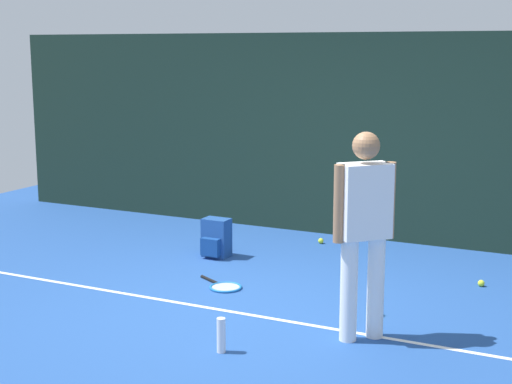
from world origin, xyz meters
The scene contains 11 objects.
ground_plane centered at (0.00, 0.00, 0.00)m, with size 12.00×12.00×0.00m, color #234C93.
back_fence centered at (0.00, 3.00, 1.26)m, with size 10.00×0.10×2.52m, color #192D23.
court_line centered at (0.00, -0.17, 0.00)m, with size 9.00×0.05×0.00m, color white.
tennis_player centered at (1.29, -0.27, 0.97)m, with size 0.44×0.44×1.70m.
tennis_racket centered at (-0.36, 0.42, 0.01)m, with size 0.62×0.45×0.03m.
backpack centered at (-0.99, 1.39, 0.21)m, with size 0.30×0.28×0.44m.
tennis_ball_near_player centered at (-0.14, 2.46, 0.03)m, with size 0.07×0.07×0.07m, color #CCE033.
tennis_ball_by_fence centered at (1.92, 1.59, 0.03)m, with size 0.07×0.07×0.07m, color #CCE033.
tennis_ball_mid_court centered at (1.26, 0.32, 0.03)m, with size 0.07×0.07×0.07m, color #CCE033.
tennis_ball_far_left centered at (0.56, 2.53, 0.03)m, with size 0.07×0.07×0.07m, color #CCE033.
water_bottle centered at (0.40, -1.03, 0.14)m, with size 0.07×0.07×0.28m, color white.
Camera 1 is at (3.14, -5.98, 2.35)m, focal length 53.81 mm.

